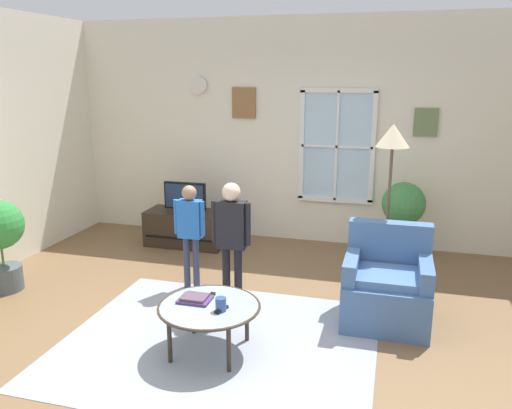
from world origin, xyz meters
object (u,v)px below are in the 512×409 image
at_px(cup, 221,304).
at_px(person_black_shirt, 232,232).
at_px(tv_stand, 186,228).
at_px(remote_near_books, 210,296).
at_px(book_stack, 195,299).
at_px(floor_lamp, 392,154).
at_px(coffee_table, 209,308).
at_px(armchair, 387,287).
at_px(remote_near_cup, 221,309).
at_px(person_blue_shirt, 190,225).
at_px(potted_plant_corner, 0,236).
at_px(television, 185,196).
at_px(potted_plant_by_window, 403,212).

bearing_deg(cup, person_black_shirt, 102.04).
relative_size(tv_stand, remote_near_books, 7.39).
xyz_separation_m(book_stack, floor_lamp, (1.47, 1.45, 1.04)).
height_order(coffee_table, floor_lamp, floor_lamp).
bearing_deg(armchair, remote_near_cup, -140.87).
bearing_deg(remote_near_cup, person_blue_shirt, 121.91).
height_order(coffee_table, cup, cup).
xyz_separation_m(coffee_table, potted_plant_corner, (-2.50, 0.59, 0.21)).
xyz_separation_m(coffee_table, person_blue_shirt, (-0.63, 1.15, 0.31)).
bearing_deg(armchair, book_stack, -149.28).
height_order(armchair, coffee_table, armchair).
bearing_deg(potted_plant_corner, remote_near_books, -10.34).
bearing_deg(television, coffee_table, -63.11).
xyz_separation_m(armchair, potted_plant_corner, (-3.87, -0.35, 0.27)).
relative_size(coffee_table, potted_plant_by_window, 0.86).
bearing_deg(television, cup, -61.49).
bearing_deg(armchair, potted_plant_by_window, 85.48).
bearing_deg(person_blue_shirt, tv_stand, 115.19).
relative_size(book_stack, remote_near_cup, 1.87).
bearing_deg(television, person_black_shirt, -54.72).
bearing_deg(coffee_table, person_blue_shirt, 118.68).
relative_size(armchair, potted_plant_by_window, 0.90).
distance_m(tv_stand, floor_lamp, 3.00).
height_order(book_stack, floor_lamp, floor_lamp).
distance_m(coffee_table, person_blue_shirt, 1.35).
distance_m(book_stack, potted_plant_corner, 2.43).
bearing_deg(remote_near_books, book_stack, -134.56).
bearing_deg(floor_lamp, book_stack, -135.35).
bearing_deg(potted_plant_by_window, television, -176.32).
bearing_deg(person_black_shirt, remote_near_cup, -77.65).
bearing_deg(remote_near_cup, potted_plant_by_window, 62.96).
relative_size(cup, person_blue_shirt, 0.10).
distance_m(potted_plant_by_window, floor_lamp, 1.42).
bearing_deg(cup, coffee_table, 153.43).
relative_size(person_blue_shirt, floor_lamp, 0.64).
xyz_separation_m(person_black_shirt, potted_plant_by_window, (1.55, 1.85, -0.18)).
distance_m(potted_plant_by_window, potted_plant_corner, 4.49).
distance_m(cup, person_black_shirt, 0.91).
distance_m(remote_near_cup, floor_lamp, 2.23).
bearing_deg(person_blue_shirt, armchair, -6.00).
bearing_deg(potted_plant_corner, potted_plant_by_window, 26.93).
distance_m(remote_near_cup, potted_plant_corner, 2.71).
height_order(television, coffee_table, television).
distance_m(cup, floor_lamp, 2.22).
relative_size(cup, remote_near_books, 0.78).
distance_m(cup, remote_near_cup, 0.04).
distance_m(television, potted_plant_corner, 2.25).
distance_m(television, book_stack, 2.65).
relative_size(television, coffee_table, 0.68).
xyz_separation_m(book_stack, person_black_shirt, (0.08, 0.72, 0.36)).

